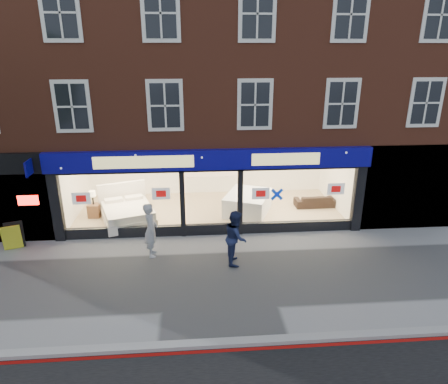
{
  "coord_description": "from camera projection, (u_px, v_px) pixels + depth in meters",
  "views": [
    {
      "loc": [
        -0.61,
        -10.49,
        6.62
      ],
      "look_at": [
        0.42,
        2.5,
        1.88
      ],
      "focal_mm": 32.0,
      "sensor_mm": 36.0,
      "label": 1
    }
  ],
  "objects": [
    {
      "name": "display_bed",
      "position": [
        127.0,
        212.0,
        15.8
      ],
      "size": [
        2.52,
        2.77,
        1.3
      ],
      "rotation": [
        0.0,
        0.0,
        0.33
      ],
      "color": "white",
      "rests_on": "showroom_floor"
    },
    {
      "name": "ground",
      "position": [
        217.0,
        278.0,
        12.14
      ],
      "size": [
        120.0,
        120.0,
        0.0
      ],
      "primitive_type": "plane",
      "color": "gray",
      "rests_on": "ground"
    },
    {
      "name": "building",
      "position": [
        205.0,
        46.0,
        16.35
      ],
      "size": [
        19.0,
        8.26,
        10.3
      ],
      "color": "brown",
      "rests_on": "ground"
    },
    {
      "name": "kerb_line",
      "position": [
        225.0,
        351.0,
        9.23
      ],
      "size": [
        60.0,
        0.1,
        0.01
      ],
      "primitive_type": "cube",
      "color": "#8C0A07",
      "rests_on": "ground"
    },
    {
      "name": "pedestrian_grey",
      "position": [
        151.0,
        230.0,
        13.2
      ],
      "size": [
        0.51,
        0.72,
        1.87
      ],
      "primitive_type": "imported",
      "rotation": [
        0.0,
        0.0,
        1.67
      ],
      "color": "#A4A5AB",
      "rests_on": "ground"
    },
    {
      "name": "kerb_stone",
      "position": [
        224.0,
        343.0,
        9.4
      ],
      "size": [
        60.0,
        0.25,
        0.12
      ],
      "primitive_type": "cube",
      "color": "gray",
      "rests_on": "ground"
    },
    {
      "name": "mattress_stack",
      "position": [
        248.0,
        203.0,
        16.63
      ],
      "size": [
        2.3,
        2.54,
        0.82
      ],
      "rotation": [
        0.0,
        0.0,
        -0.39
      ],
      "color": "white",
      "rests_on": "showroom_floor"
    },
    {
      "name": "showroom_floor",
      "position": [
        209.0,
        210.0,
        17.04
      ],
      "size": [
        11.0,
        4.5,
        0.1
      ],
      "primitive_type": "cube",
      "color": "tan",
      "rests_on": "ground"
    },
    {
      "name": "sofa",
      "position": [
        315.0,
        201.0,
        17.29
      ],
      "size": [
        1.76,
        0.72,
        0.51
      ],
      "primitive_type": "imported",
      "rotation": [
        0.0,
        0.0,
        3.16
      ],
      "color": "black",
      "rests_on": "showroom_floor"
    },
    {
      "name": "a_board",
      "position": [
        13.0,
        236.0,
        13.77
      ],
      "size": [
        0.72,
        0.58,
        0.95
      ],
      "primitive_type": "cube",
      "rotation": [
        0.0,
        0.0,
        0.34
      ],
      "color": "yellow",
      "rests_on": "ground"
    },
    {
      "name": "bedside_table",
      "position": [
        94.0,
        210.0,
        16.2
      ],
      "size": [
        0.48,
        0.48,
        0.55
      ],
      "primitive_type": "cube",
      "rotation": [
        0.0,
        0.0,
        -0.07
      ],
      "color": "brown",
      "rests_on": "showroom_floor"
    },
    {
      "name": "pedestrian_blue",
      "position": [
        236.0,
        237.0,
        12.76
      ],
      "size": [
        0.75,
        0.92,
        1.79
      ],
      "primitive_type": "imported",
      "rotation": [
        0.0,
        0.0,
        1.49
      ],
      "color": "#182044",
      "rests_on": "ground"
    }
  ]
}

